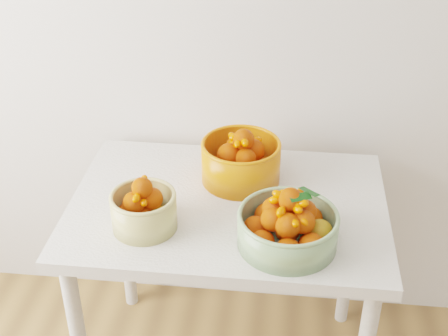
% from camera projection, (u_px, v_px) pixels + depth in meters
% --- Properties ---
extents(table, '(1.00, 0.70, 0.75)m').
position_uv_depth(table, '(228.00, 227.00, 2.02)').
color(table, silver).
rests_on(table, ground).
extents(bowl_cream, '(0.26, 0.26, 0.17)m').
position_uv_depth(bowl_cream, '(144.00, 209.00, 1.83)').
color(bowl_cream, tan).
rests_on(bowl_cream, table).
extents(bowl_green, '(0.35, 0.35, 0.19)m').
position_uv_depth(bowl_green, '(288.00, 226.00, 1.76)').
color(bowl_green, gray).
rests_on(bowl_green, table).
extents(bowl_orange, '(0.27, 0.27, 0.19)m').
position_uv_depth(bowl_orange, '(241.00, 160.00, 2.05)').
color(bowl_orange, orange).
rests_on(bowl_orange, table).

